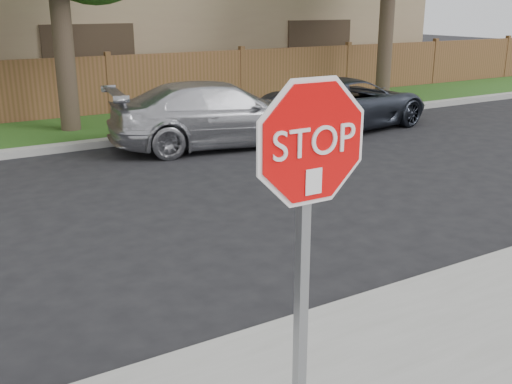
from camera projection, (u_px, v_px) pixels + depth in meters
stop_sign at (309, 197)px, 3.41m from camera, size 1.01×0.13×2.55m
sedan_right at (220, 114)px, 12.52m from camera, size 4.89×2.62×1.35m
sedan_far_right at (347, 103)px, 14.32m from camera, size 4.68×2.70×1.23m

